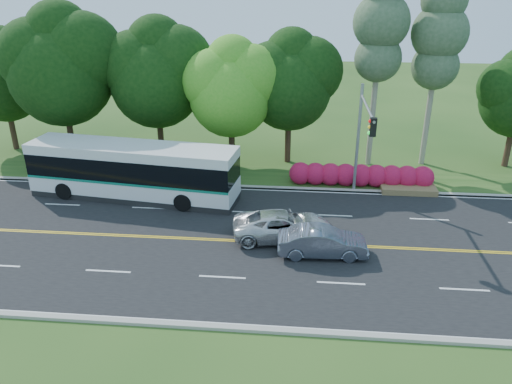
# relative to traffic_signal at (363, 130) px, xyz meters

# --- Properties ---
(ground) EXTENTS (120.00, 120.00, 0.00)m
(ground) POSITION_rel_traffic_signal_xyz_m (-6.49, -5.40, -4.67)
(ground) COLOR #264A18
(ground) RESTS_ON ground
(road) EXTENTS (60.00, 14.00, 0.02)m
(road) POSITION_rel_traffic_signal_xyz_m (-6.49, -5.40, -4.66)
(road) COLOR black
(road) RESTS_ON ground
(curb_north) EXTENTS (60.00, 0.30, 0.15)m
(curb_north) POSITION_rel_traffic_signal_xyz_m (-6.49, 1.75, -4.60)
(curb_north) COLOR #A19E91
(curb_north) RESTS_ON ground
(curb_south) EXTENTS (60.00, 0.30, 0.15)m
(curb_south) POSITION_rel_traffic_signal_xyz_m (-6.49, -12.55, -4.60)
(curb_south) COLOR #A19E91
(curb_south) RESTS_ON ground
(grass_verge) EXTENTS (60.00, 4.00, 0.10)m
(grass_verge) POSITION_rel_traffic_signal_xyz_m (-6.49, 3.60, -4.62)
(grass_verge) COLOR #264A18
(grass_verge) RESTS_ON ground
(lane_markings) EXTENTS (57.60, 13.82, 0.00)m
(lane_markings) POSITION_rel_traffic_signal_xyz_m (-6.59, -5.40, -4.65)
(lane_markings) COLOR gold
(lane_markings) RESTS_ON road
(tree_row) EXTENTS (44.70, 9.10, 13.84)m
(tree_row) POSITION_rel_traffic_signal_xyz_m (-11.65, 6.73, 2.06)
(tree_row) COLOR black
(tree_row) RESTS_ON ground
(bougainvillea_hedge) EXTENTS (9.50, 2.25, 1.50)m
(bougainvillea_hedge) POSITION_rel_traffic_signal_xyz_m (0.69, 2.75, -3.95)
(bougainvillea_hedge) COLOR maroon
(bougainvillea_hedge) RESTS_ON ground
(traffic_signal) EXTENTS (0.42, 6.10, 7.00)m
(traffic_signal) POSITION_rel_traffic_signal_xyz_m (0.00, 0.00, 0.00)
(traffic_signal) COLOR #94969C
(traffic_signal) RESTS_ON ground
(transit_bus) EXTENTS (13.32, 4.46, 3.42)m
(transit_bus) POSITION_rel_traffic_signal_xyz_m (-13.88, -0.32, -2.96)
(transit_bus) COLOR silver
(transit_bus) RESTS_ON road
(sedan) EXTENTS (4.53, 1.78, 1.47)m
(sedan) POSITION_rel_traffic_signal_xyz_m (-2.30, -6.44, -3.92)
(sedan) COLOR slate
(sedan) RESTS_ON road
(suv) EXTENTS (5.58, 3.05, 1.48)m
(suv) POSITION_rel_traffic_signal_xyz_m (-4.32, -4.90, -3.91)
(suv) COLOR silver
(suv) RESTS_ON road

